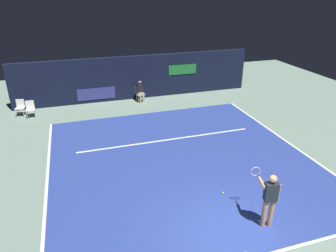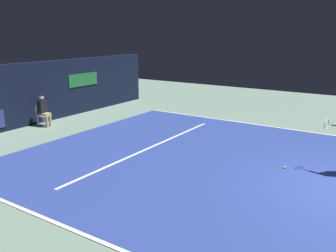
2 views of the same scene
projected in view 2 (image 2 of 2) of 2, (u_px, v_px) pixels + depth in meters
ground_plane at (197, 158)px, 11.21m from camera, size 29.49×29.49×0.00m
court_surface at (197, 158)px, 11.21m from camera, size 10.21×10.52×0.01m
line_sideline_left at (254, 124)px, 15.30m from camera, size 0.10×10.52×0.01m
line_sideline_right at (74, 230)px, 7.11m from camera, size 0.10×10.52×0.01m
line_service at (149, 148)px, 12.18m from camera, size 7.96×0.10×0.01m
back_wall at (31, 94)px, 15.11m from camera, size 14.37×0.33×2.60m
line_judge_on_chair at (43, 110)px, 14.89m from camera, size 0.47×0.56×1.32m
tennis_ball at (284, 167)px, 10.35m from camera, size 0.07×0.07×0.07m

